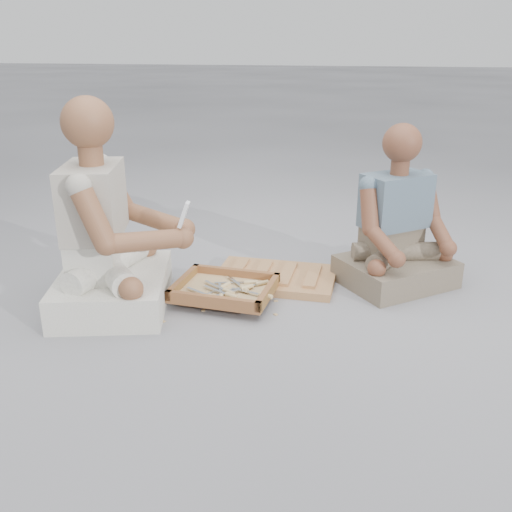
% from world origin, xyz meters
% --- Properties ---
extents(ground, '(60.00, 60.00, 0.00)m').
position_xyz_m(ground, '(0.00, 0.00, 0.00)').
color(ground, gray).
rests_on(ground, ground).
extents(carved_panel, '(0.64, 0.43, 0.04)m').
position_xyz_m(carved_panel, '(-0.10, 0.59, 0.02)').
color(carved_panel, '#995F3B').
rests_on(carved_panel, ground).
extents(tool_tray, '(0.50, 0.41, 0.06)m').
position_xyz_m(tool_tray, '(-0.30, 0.29, 0.06)').
color(tool_tray, brown).
rests_on(tool_tray, carved_panel).
extents(chisel_0, '(0.11, 0.21, 0.02)m').
position_xyz_m(chisel_0, '(-0.32, 0.30, 0.07)').
color(chisel_0, silver).
rests_on(chisel_0, tool_tray).
extents(chisel_1, '(0.18, 0.16, 0.02)m').
position_xyz_m(chisel_1, '(-0.15, 0.36, 0.07)').
color(chisel_1, silver).
rests_on(chisel_1, tool_tray).
extents(chisel_2, '(0.08, 0.21, 0.02)m').
position_xyz_m(chisel_2, '(-0.29, 0.18, 0.07)').
color(chisel_2, silver).
rests_on(chisel_2, tool_tray).
extents(chisel_3, '(0.16, 0.17, 0.02)m').
position_xyz_m(chisel_3, '(-0.21, 0.28, 0.08)').
color(chisel_3, silver).
rests_on(chisel_3, tool_tray).
extents(chisel_4, '(0.22, 0.07, 0.02)m').
position_xyz_m(chisel_4, '(-0.21, 0.38, 0.07)').
color(chisel_4, silver).
rests_on(chisel_4, tool_tray).
extents(chisel_5, '(0.19, 0.14, 0.02)m').
position_xyz_m(chisel_5, '(-0.28, 0.24, 0.08)').
color(chisel_5, silver).
rests_on(chisel_5, tool_tray).
extents(chisel_6, '(0.16, 0.18, 0.02)m').
position_xyz_m(chisel_6, '(-0.22, 0.30, 0.08)').
color(chisel_6, silver).
rests_on(chisel_6, tool_tray).
extents(chisel_7, '(0.20, 0.12, 0.02)m').
position_xyz_m(chisel_7, '(-0.26, 0.20, 0.08)').
color(chisel_7, silver).
rests_on(chisel_7, tool_tray).
extents(chisel_8, '(0.20, 0.12, 0.02)m').
position_xyz_m(chisel_8, '(-0.34, 0.16, 0.08)').
color(chisel_8, silver).
rests_on(chisel_8, tool_tray).
extents(chisel_9, '(0.22, 0.08, 0.02)m').
position_xyz_m(chisel_9, '(-0.10, 0.23, 0.08)').
color(chisel_9, silver).
rests_on(chisel_9, tool_tray).
extents(wood_chip_0, '(0.02, 0.02, 0.00)m').
position_xyz_m(wood_chip_0, '(-0.24, 0.68, 0.00)').
color(wood_chip_0, tan).
rests_on(wood_chip_0, ground).
extents(wood_chip_1, '(0.02, 0.02, 0.00)m').
position_xyz_m(wood_chip_1, '(-0.42, 0.30, 0.00)').
color(wood_chip_1, tan).
rests_on(wood_chip_1, ground).
extents(wood_chip_2, '(0.02, 0.02, 0.00)m').
position_xyz_m(wood_chip_2, '(-0.15, 0.65, 0.00)').
color(wood_chip_2, tan).
rests_on(wood_chip_2, ground).
extents(wood_chip_3, '(0.02, 0.02, 0.00)m').
position_xyz_m(wood_chip_3, '(-0.05, 0.34, 0.00)').
color(wood_chip_3, tan).
rests_on(wood_chip_3, ground).
extents(wood_chip_4, '(0.02, 0.02, 0.00)m').
position_xyz_m(wood_chip_4, '(-0.49, 0.69, 0.00)').
color(wood_chip_4, tan).
rests_on(wood_chip_4, ground).
extents(wood_chip_5, '(0.02, 0.02, 0.00)m').
position_xyz_m(wood_chip_5, '(-0.38, 0.16, 0.00)').
color(wood_chip_5, tan).
rests_on(wood_chip_5, ground).
extents(wood_chip_6, '(0.02, 0.02, 0.00)m').
position_xyz_m(wood_chip_6, '(-0.03, 0.19, 0.00)').
color(wood_chip_6, tan).
rests_on(wood_chip_6, ground).
extents(wood_chip_7, '(0.02, 0.02, 0.00)m').
position_xyz_m(wood_chip_7, '(-0.52, 0.01, 0.00)').
color(wood_chip_7, tan).
rests_on(wood_chip_7, ground).
extents(wood_chip_8, '(0.02, 0.02, 0.00)m').
position_xyz_m(wood_chip_8, '(-0.59, 0.56, 0.00)').
color(wood_chip_8, tan).
rests_on(wood_chip_8, ground).
extents(wood_chip_9, '(0.02, 0.02, 0.00)m').
position_xyz_m(wood_chip_9, '(-0.43, 0.27, 0.00)').
color(wood_chip_9, tan).
rests_on(wood_chip_9, ground).
extents(craftsman, '(0.74, 0.75, 1.00)m').
position_xyz_m(craftsman, '(-0.83, 0.13, 0.34)').
color(craftsman, silver).
rests_on(craftsman, ground).
extents(companion, '(0.69, 0.67, 0.84)m').
position_xyz_m(companion, '(0.52, 0.70, 0.28)').
color(companion, '#7C6F59').
rests_on(companion, ground).
extents(mobile_phone, '(0.06, 0.06, 0.12)m').
position_xyz_m(mobile_phone, '(-0.45, 0.16, 0.48)').
color(mobile_phone, white).
rests_on(mobile_phone, craftsman).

